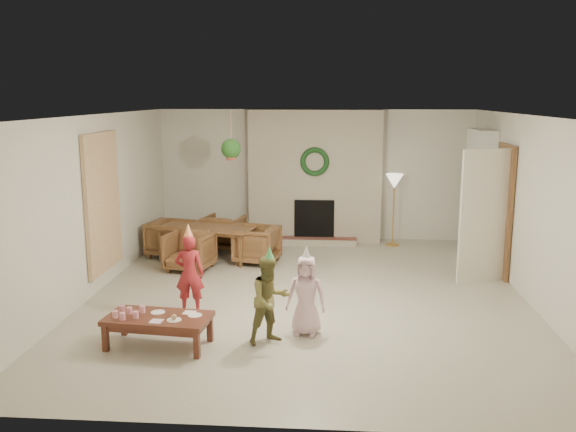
# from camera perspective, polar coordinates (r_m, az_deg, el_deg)

# --- Properties ---
(floor) EXTENTS (7.00, 7.00, 0.00)m
(floor) POSITION_cam_1_polar(r_m,az_deg,el_deg) (8.62, 1.81, -7.41)
(floor) COLOR #B7B29E
(floor) RESTS_ON ground
(ceiling) EXTENTS (7.00, 7.00, 0.00)m
(ceiling) POSITION_cam_1_polar(r_m,az_deg,el_deg) (8.17, 1.92, 9.44)
(ceiling) COLOR white
(ceiling) RESTS_ON wall_back
(wall_back) EXTENTS (7.00, 0.00, 7.00)m
(wall_back) POSITION_cam_1_polar(r_m,az_deg,el_deg) (11.76, 2.58, 3.89)
(wall_back) COLOR silver
(wall_back) RESTS_ON floor
(wall_front) EXTENTS (7.00, 0.00, 7.00)m
(wall_front) POSITION_cam_1_polar(r_m,az_deg,el_deg) (4.91, 0.14, -6.67)
(wall_front) COLOR silver
(wall_front) RESTS_ON floor
(wall_left) EXTENTS (0.00, 7.00, 7.00)m
(wall_left) POSITION_cam_1_polar(r_m,az_deg,el_deg) (8.94, -17.73, 1.01)
(wall_left) COLOR silver
(wall_left) RESTS_ON floor
(wall_right) EXTENTS (0.00, 7.00, 7.00)m
(wall_right) POSITION_cam_1_polar(r_m,az_deg,el_deg) (8.71, 21.98, 0.46)
(wall_right) COLOR silver
(wall_right) RESTS_ON floor
(fireplace_mass) EXTENTS (2.50, 0.40, 2.50)m
(fireplace_mass) POSITION_cam_1_polar(r_m,az_deg,el_deg) (11.56, 2.55, 3.76)
(fireplace_mass) COLOR #521D15
(fireplace_mass) RESTS_ON floor
(fireplace_hearth) EXTENTS (1.60, 0.30, 0.12)m
(fireplace_hearth) POSITION_cam_1_polar(r_m,az_deg,el_deg) (11.44, 2.44, -2.39)
(fireplace_hearth) COLOR maroon
(fireplace_hearth) RESTS_ON floor
(fireplace_firebox) EXTENTS (0.75, 0.12, 0.75)m
(fireplace_firebox) POSITION_cam_1_polar(r_m,az_deg,el_deg) (11.52, 2.49, -0.31)
(fireplace_firebox) COLOR black
(fireplace_firebox) RESTS_ON floor
(fireplace_wreath) EXTENTS (0.54, 0.10, 0.54)m
(fireplace_wreath) POSITION_cam_1_polar(r_m,az_deg,el_deg) (11.30, 2.53, 5.12)
(fireplace_wreath) COLOR #173E1D
(fireplace_wreath) RESTS_ON fireplace_mass
(floor_lamp_base) EXTENTS (0.25, 0.25, 0.03)m
(floor_lamp_base) POSITION_cam_1_polar(r_m,az_deg,el_deg) (11.55, 9.78, -2.65)
(floor_lamp_base) COLOR gold
(floor_lamp_base) RESTS_ON floor
(floor_lamp_post) EXTENTS (0.03, 0.03, 1.21)m
(floor_lamp_post) POSITION_cam_1_polar(r_m,az_deg,el_deg) (11.42, 9.88, 0.34)
(floor_lamp_post) COLOR gold
(floor_lamp_post) RESTS_ON floor
(floor_lamp_shade) EXTENTS (0.32, 0.32, 0.27)m
(floor_lamp_shade) POSITION_cam_1_polar(r_m,az_deg,el_deg) (11.32, 9.98, 3.24)
(floor_lamp_shade) COLOR beige
(floor_lamp_shade) RESTS_ON floor_lamp_post
(bookshelf_carcass) EXTENTS (0.30, 1.00, 2.20)m
(bookshelf_carcass) POSITION_cam_1_polar(r_m,az_deg,el_deg) (10.88, 17.51, 1.97)
(bookshelf_carcass) COLOR white
(bookshelf_carcass) RESTS_ON floor
(bookshelf_shelf_a) EXTENTS (0.30, 0.92, 0.03)m
(bookshelf_shelf_a) POSITION_cam_1_polar(r_m,az_deg,el_deg) (11.00, 17.21, -1.37)
(bookshelf_shelf_a) COLOR white
(bookshelf_shelf_a) RESTS_ON bookshelf_carcass
(bookshelf_shelf_b) EXTENTS (0.30, 0.92, 0.03)m
(bookshelf_shelf_b) POSITION_cam_1_polar(r_m,az_deg,el_deg) (10.92, 17.33, 0.68)
(bookshelf_shelf_b) COLOR white
(bookshelf_shelf_b) RESTS_ON bookshelf_carcass
(bookshelf_shelf_c) EXTENTS (0.30, 0.92, 0.03)m
(bookshelf_shelf_c) POSITION_cam_1_polar(r_m,az_deg,el_deg) (10.86, 17.45, 2.76)
(bookshelf_shelf_c) COLOR white
(bookshelf_shelf_c) RESTS_ON bookshelf_carcass
(bookshelf_shelf_d) EXTENTS (0.30, 0.92, 0.03)m
(bookshelf_shelf_d) POSITION_cam_1_polar(r_m,az_deg,el_deg) (10.81, 17.58, 4.85)
(bookshelf_shelf_d) COLOR white
(bookshelf_shelf_d) RESTS_ON bookshelf_carcass
(books_row_lower) EXTENTS (0.20, 0.40, 0.24)m
(books_row_lower) POSITION_cam_1_polar(r_m,az_deg,el_deg) (10.82, 17.32, -0.82)
(books_row_lower) COLOR #A61F1E
(books_row_lower) RESTS_ON bookshelf_shelf_a
(books_row_mid) EXTENTS (0.20, 0.44, 0.24)m
(books_row_mid) POSITION_cam_1_polar(r_m,az_deg,el_deg) (10.94, 17.21, 1.45)
(books_row_mid) COLOR navy
(books_row_mid) RESTS_ON bookshelf_shelf_b
(books_row_upper) EXTENTS (0.20, 0.36, 0.22)m
(books_row_upper) POSITION_cam_1_polar(r_m,az_deg,el_deg) (10.74, 17.51, 3.37)
(books_row_upper) COLOR gold
(books_row_upper) RESTS_ON bookshelf_shelf_c
(door_frame) EXTENTS (0.05, 0.86, 2.04)m
(door_frame) POSITION_cam_1_polar(r_m,az_deg,el_deg) (9.87, 19.59, 0.46)
(door_frame) COLOR brown
(door_frame) RESTS_ON floor
(door_leaf) EXTENTS (0.77, 0.32, 2.00)m
(door_leaf) POSITION_cam_1_polar(r_m,az_deg,el_deg) (9.42, 17.95, -0.05)
(door_leaf) COLOR beige
(door_leaf) RESTS_ON floor
(curtain_panel) EXTENTS (0.06, 1.20, 2.00)m
(curtain_panel) POSITION_cam_1_polar(r_m,az_deg,el_deg) (9.11, -17.03, 1.23)
(curtain_panel) COLOR beige
(curtain_panel) RESTS_ON wall_left
(dining_table) EXTENTS (1.77, 1.22, 0.57)m
(dining_table) POSITION_cam_1_polar(r_m,az_deg,el_deg) (10.47, -7.55, -2.51)
(dining_table) COLOR brown
(dining_table) RESTS_ON floor
(dining_chair_near) EXTENTS (0.80, 0.82, 0.63)m
(dining_chair_near) POSITION_cam_1_polar(r_m,az_deg,el_deg) (9.83, -9.23, -3.28)
(dining_chair_near) COLOR brown
(dining_chair_near) RESTS_ON floor
(dining_chair_far) EXTENTS (0.80, 0.82, 0.63)m
(dining_chair_far) POSITION_cam_1_polar(r_m,az_deg,el_deg) (11.09, -6.06, -1.53)
(dining_chair_far) COLOR brown
(dining_chair_far) RESTS_ON floor
(dining_chair_left) EXTENTS (0.82, 0.80, 0.63)m
(dining_chair_left) POSITION_cam_1_polar(r_m,az_deg,el_deg) (10.76, -11.01, -2.08)
(dining_chair_left) COLOR brown
(dining_chair_left) RESTS_ON floor
(dining_chair_right) EXTENTS (0.82, 0.80, 0.63)m
(dining_chair_right) POSITION_cam_1_polar(r_m,az_deg,el_deg) (10.14, -2.95, -2.71)
(dining_chair_right) COLOR brown
(dining_chair_right) RESTS_ON floor
(hanging_plant_cord) EXTENTS (0.01, 0.01, 0.70)m
(hanging_plant_cord) POSITION_cam_1_polar(r_m,az_deg,el_deg) (9.81, -5.41, 7.66)
(hanging_plant_cord) COLOR tan
(hanging_plant_cord) RESTS_ON ceiling
(hanging_plant_pot) EXTENTS (0.16, 0.16, 0.12)m
(hanging_plant_pot) POSITION_cam_1_polar(r_m,az_deg,el_deg) (9.84, -5.37, 5.63)
(hanging_plant_pot) COLOR #994331
(hanging_plant_pot) RESTS_ON hanging_plant_cord
(hanging_plant_foliage) EXTENTS (0.32, 0.32, 0.32)m
(hanging_plant_foliage) POSITION_cam_1_polar(r_m,az_deg,el_deg) (9.83, -5.38, 6.32)
(hanging_plant_foliage) COLOR #1D4C19
(hanging_plant_foliage) RESTS_ON hanging_plant_pot
(coffee_table_top) EXTENTS (1.20, 0.69, 0.05)m
(coffee_table_top) POSITION_cam_1_polar(r_m,az_deg,el_deg) (6.98, -12.11, -9.38)
(coffee_table_top) COLOR #5D2E1F
(coffee_table_top) RESTS_ON floor
(coffee_table_apron) EXTENTS (1.11, 0.59, 0.07)m
(coffee_table_apron) POSITION_cam_1_polar(r_m,az_deg,el_deg) (7.01, -12.09, -9.86)
(coffee_table_apron) COLOR #5D2E1F
(coffee_table_apron) RESTS_ON floor
(coffee_leg_fl) EXTENTS (0.07, 0.07, 0.30)m
(coffee_leg_fl) POSITION_cam_1_polar(r_m,az_deg,el_deg) (7.06, -16.78, -10.94)
(coffee_leg_fl) COLOR #5D2E1F
(coffee_leg_fl) RESTS_ON floor
(coffee_leg_fr) EXTENTS (0.07, 0.07, 0.30)m
(coffee_leg_fr) POSITION_cam_1_polar(r_m,az_deg,el_deg) (6.67, -8.57, -11.90)
(coffee_leg_fr) COLOR #5D2E1F
(coffee_leg_fr) RESTS_ON floor
(coffee_leg_bl) EXTENTS (0.07, 0.07, 0.30)m
(coffee_leg_bl) POSITION_cam_1_polar(r_m,az_deg,el_deg) (7.45, -15.14, -9.65)
(coffee_leg_bl) COLOR #5D2E1F
(coffee_leg_bl) RESTS_ON floor
(coffee_leg_br) EXTENTS (0.07, 0.07, 0.30)m
(coffee_leg_br) POSITION_cam_1_polar(r_m,az_deg,el_deg) (7.08, -7.34, -10.45)
(coffee_leg_br) COLOR #5D2E1F
(coffee_leg_br) RESTS_ON floor
(cup_a) EXTENTS (0.07, 0.07, 0.08)m
(cup_a) POSITION_cam_1_polar(r_m,az_deg,el_deg) (7.02, -15.93, -8.88)
(cup_a) COLOR white
(cup_a) RESTS_ON coffee_table_top
(cup_b) EXTENTS (0.07, 0.07, 0.08)m
(cup_b) POSITION_cam_1_polar(r_m,az_deg,el_deg) (7.17, -15.31, -8.42)
(cup_b) COLOR white
(cup_b) RESTS_ON coffee_table_top
(cup_c) EXTENTS (0.07, 0.07, 0.08)m
(cup_c) POSITION_cam_1_polar(r_m,az_deg,el_deg) (6.94, -15.30, -9.09)
(cup_c) COLOR white
(cup_c) RESTS_ON coffee_table_top
(cup_d) EXTENTS (0.07, 0.07, 0.08)m
(cup_d) POSITION_cam_1_polar(r_m,az_deg,el_deg) (7.09, -14.68, -8.61)
(cup_d) COLOR white
(cup_d) RESTS_ON coffee_table_top
(cup_e) EXTENTS (0.07, 0.07, 0.08)m
(cup_e) POSITION_cam_1_polar(r_m,az_deg,el_deg) (6.95, -14.11, -9.00)
(cup_e) COLOR white
(cup_e) RESTS_ON coffee_table_top
(cup_f) EXTENTS (0.07, 0.07, 0.08)m
(cup_f) POSITION_cam_1_polar(r_m,az_deg,el_deg) (7.10, -13.52, -8.52)
(cup_f) COLOR white
(cup_f) RESTS_ON coffee_table_top
(plate_a) EXTENTS (0.17, 0.17, 0.01)m
(plate_a) POSITION_cam_1_polar(r_m,az_deg,el_deg) (7.08, -12.13, -8.83)
(plate_a) COLOR white
(plate_a) RESTS_ON coffee_table_top
(plate_b) EXTENTS (0.17, 0.17, 0.01)m
(plate_b) POSITION_cam_1_polar(r_m,az_deg,el_deg) (6.82, -10.66, -9.57)
(plate_b) COLOR white
(plate_b) RESTS_ON coffee_table_top
(plate_c) EXTENTS (0.17, 0.17, 0.01)m
(plate_c) POSITION_cam_1_polar(r_m,az_deg,el_deg) (6.92, -8.75, -9.20)
(plate_c) COLOR white
(plate_c) RESTS_ON coffee_table_top
(food_scoop) EXTENTS (0.07, 0.07, 0.06)m
(food_scoop) POSITION_cam_1_polar(r_m,az_deg,el_deg) (6.81, -10.67, -9.30)
(food_scoop) COLOR tan
(food_scoop) RESTS_ON plate_b
(napkin_left) EXTENTS (0.15, 0.15, 0.01)m
(napkin_left) POSITION_cam_1_polar(r_m,az_deg,el_deg) (6.82, -12.28, -9.64)
(napkin_left) COLOR #F9B7CC
(napkin_left) RESTS_ON coffee_table_top
(napkin_right) EXTENTS (0.15, 0.15, 0.01)m
(napkin_right) POSITION_cam_1_polar(r_m,az_deg,el_deg) (7.01, -9.25, -8.95)
(napkin_right) COLOR #F9B7CC
(napkin_right) RESTS_ON coffee_table_top
(child_red) EXTENTS (0.39, 0.27, 1.03)m
(child_red) POSITION_cam_1_polar(r_m,az_deg,el_deg) (7.91, -9.24, -5.37)
(child_red) COLOR maroon
(child_red) RESTS_ON floor
(party_hat_red) EXTENTS (0.18, 0.18, 0.20)m
(party_hat_red) POSITION_cam_1_polar(r_m,az_deg,el_deg) (7.77, -9.37, -1.41)
(party_hat_red) COLOR #FFDD54
(party_hat_red) RESTS_ON child_red
(child_plaid) EXTENTS (0.62, 0.59, 1.01)m
(child_plaid) POSITION_cam_1_polar(r_m,az_deg,el_deg) (6.88, -1.73, -7.87)
(child_plaid) COLOR #965D29
(child_plaid) RESTS_ON floor
(party_hat_plaid) EXTENTS (0.14, 0.14, 0.17)m
(party_hat_plaid) POSITION_cam_1_polar(r_m,az_deg,el_deg) (6.72, -1.76, -3.51)
(party_hat_plaid) COLOR #51BE63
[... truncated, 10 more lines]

